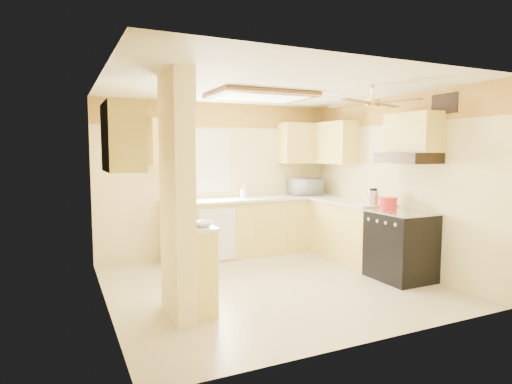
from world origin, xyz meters
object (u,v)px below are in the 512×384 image
microwave (306,187)px  stove (401,245)px  dutch_oven (388,203)px  kettle (373,197)px  bowl (203,224)px

microwave → stove: bearing=101.1°
dutch_oven → kettle: kettle is taller
dutch_oven → stove: bearing=-88.9°
bowl → kettle: size_ratio=0.81×
bowl → kettle: (2.77, 0.66, 0.09)m
bowl → kettle: bearing=13.5°
bowl → dutch_oven: (2.78, 0.37, 0.04)m
bowl → dutch_oven: dutch_oven is taller
stove → microwave: size_ratio=1.73×
stove → bowl: size_ratio=4.68×
dutch_oven → microwave: bearing=94.0°
kettle → dutch_oven: bearing=-87.5°
microwave → dutch_oven: 1.93m
dutch_oven → bowl: bearing=-172.4°
dutch_oven → kettle: (-0.01, 0.29, 0.05)m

